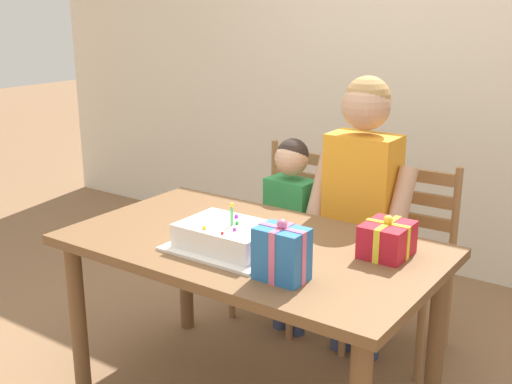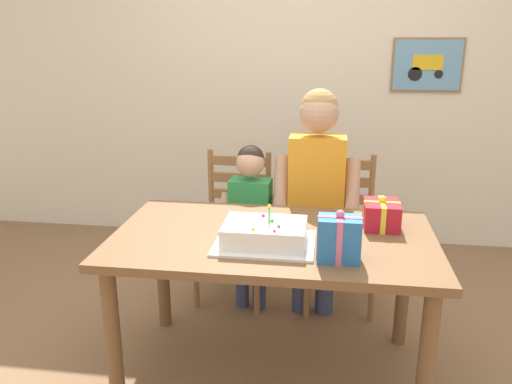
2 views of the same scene
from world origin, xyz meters
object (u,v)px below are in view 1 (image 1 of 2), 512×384
gift_box_red_large (387,239)px  chair_right (403,259)px  birthday_cake (228,237)px  child_older (362,192)px  dining_table (251,264)px  gift_box_beside_cake (282,254)px  chair_left (286,232)px  child_younger (290,218)px

gift_box_red_large → chair_right: (-0.17, 0.62, -0.33)m
chair_right → birthday_cake: bearing=-111.4°
gift_box_red_large → child_older: size_ratio=0.15×
dining_table → birthday_cake: (-0.02, -0.12, 0.15)m
gift_box_red_large → gift_box_beside_cake: gift_box_beside_cake is taller
dining_table → chair_left: 0.87m
chair_right → gift_box_red_large: bearing=-74.4°
child_older → chair_right: bearing=48.5°
gift_box_beside_cake → child_older: 0.86m
child_older → child_younger: 0.43m
dining_table → child_younger: child_younger is taller
birthday_cake → chair_left: (-0.30, 0.91, -0.32)m
chair_left → child_older: size_ratio=0.68×
chair_left → child_younger: bearing=-52.9°
dining_table → child_older: (0.18, 0.62, 0.18)m
birthday_cake → gift_box_red_large: bearing=29.0°
dining_table → child_older: size_ratio=1.11×
birthday_cake → child_younger: 0.78m
birthday_cake → gift_box_red_large: size_ratio=2.21×
chair_left → child_older: (0.51, -0.17, 0.35)m
gift_box_beside_cake → child_younger: 1.01m
gift_box_beside_cake → birthday_cake: bearing=160.1°
dining_table → gift_box_beside_cake: bearing=-38.3°
dining_table → child_younger: 0.65m
birthday_cake → dining_table: bearing=78.0°
child_older → gift_box_red_large: bearing=-54.1°
gift_box_red_large → gift_box_beside_cake: (-0.21, -0.41, 0.03)m
dining_table → gift_box_red_large: size_ratio=7.50×
dining_table → chair_right: (0.33, 0.79, -0.17)m
gift_box_red_large → child_younger: bearing=147.6°
child_older → child_younger: bearing=179.9°
gift_box_beside_cake → child_younger: bearing=120.1°
gift_box_beside_cake → chair_left: (-0.63, 1.03, -0.36)m
gift_box_beside_cake → child_older: (-0.12, 0.85, -0.01)m
birthday_cake → gift_box_beside_cake: gift_box_beside_cake is taller
child_younger → chair_left: bearing=127.1°
child_younger → gift_box_red_large: bearing=-32.4°
gift_box_beside_cake → child_older: size_ratio=0.16×
chair_right → child_younger: child_younger is taller
child_older → child_younger: size_ratio=1.32×
chair_left → child_older: 0.64m
birthday_cake → child_older: child_older is taller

